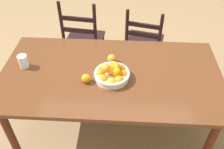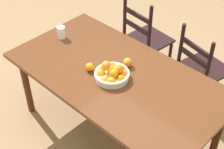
# 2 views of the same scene
# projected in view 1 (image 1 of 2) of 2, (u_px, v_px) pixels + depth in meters

# --- Properties ---
(ground_plane) EXTENTS (12.00, 12.00, 0.00)m
(ground_plane) POSITION_uv_depth(u_px,v_px,m) (111.00, 126.00, 2.51)
(ground_plane) COLOR #8B6C4C
(dining_table) EXTENTS (1.85, 0.99, 0.72)m
(dining_table) POSITION_uv_depth(u_px,v_px,m) (111.00, 79.00, 2.08)
(dining_table) COLOR #552E19
(dining_table) RESTS_ON ground
(chair_near_window) EXTENTS (0.50, 0.50, 0.91)m
(chair_near_window) POSITION_uv_depth(u_px,v_px,m) (144.00, 44.00, 2.85)
(chair_near_window) COLOR black
(chair_near_window) RESTS_ON ground
(chair_by_cabinet) EXTENTS (0.47, 0.47, 0.99)m
(chair_by_cabinet) POSITION_uv_depth(u_px,v_px,m) (84.00, 41.00, 2.88)
(chair_by_cabinet) COLOR black
(chair_by_cabinet) RESTS_ON ground
(fruit_bowl) EXTENTS (0.29, 0.29, 0.16)m
(fruit_bowl) POSITION_uv_depth(u_px,v_px,m) (112.00, 73.00, 1.95)
(fruit_bowl) COLOR silver
(fruit_bowl) RESTS_ON dining_table
(orange_loose_0) EXTENTS (0.07, 0.07, 0.07)m
(orange_loose_0) POSITION_uv_depth(u_px,v_px,m) (86.00, 78.00, 1.93)
(orange_loose_0) COLOR orange
(orange_loose_0) RESTS_ON dining_table
(orange_loose_1) EXTENTS (0.08, 0.08, 0.08)m
(orange_loose_1) POSITION_uv_depth(u_px,v_px,m) (112.00, 59.00, 2.11)
(orange_loose_1) COLOR orange
(orange_loose_1) RESTS_ON dining_table
(drinking_glass) EXTENTS (0.08, 0.08, 0.11)m
(drinking_glass) POSITION_uv_depth(u_px,v_px,m) (23.00, 61.00, 2.06)
(drinking_glass) COLOR silver
(drinking_glass) RESTS_ON dining_table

